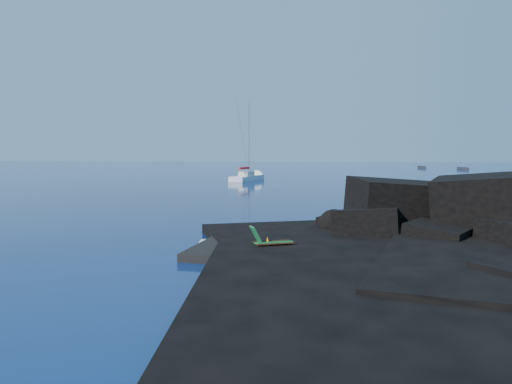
# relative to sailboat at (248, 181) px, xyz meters

# --- Properties ---
(ground) EXTENTS (400.00, 400.00, 0.00)m
(ground) POSITION_rel_sailboat_xyz_m (5.65, -54.65, 0.00)
(ground) COLOR #030637
(ground) RESTS_ON ground
(headland) EXTENTS (24.00, 24.00, 3.60)m
(headland) POSITION_rel_sailboat_xyz_m (18.65, -51.65, 0.00)
(headland) COLOR black
(headland) RESTS_ON ground
(beach) EXTENTS (9.08, 6.86, 0.70)m
(beach) POSITION_rel_sailboat_xyz_m (10.15, -54.15, 0.00)
(beach) COLOR black
(beach) RESTS_ON ground
(surf_foam) EXTENTS (10.00, 8.00, 0.06)m
(surf_foam) POSITION_rel_sailboat_xyz_m (10.65, -49.65, 0.00)
(surf_foam) COLOR white
(surf_foam) RESTS_ON ground
(sailboat) EXTENTS (5.38, 11.97, 12.30)m
(sailboat) POSITION_rel_sailboat_xyz_m (0.00, 0.00, 0.00)
(sailboat) COLOR silver
(sailboat) RESTS_ON ground
(deck_chair) EXTENTS (1.90, 1.40, 1.20)m
(deck_chair) POSITION_rel_sailboat_xyz_m (9.48, -55.54, 0.95)
(deck_chair) COLOR #176A33
(deck_chair) RESTS_ON beach
(towel) EXTENTS (2.09, 1.24, 0.05)m
(towel) POSITION_rel_sailboat_xyz_m (9.13, -52.99, 0.38)
(towel) COLOR white
(towel) RESTS_ON beach
(sunbather) EXTENTS (1.79, 0.70, 0.23)m
(sunbather) POSITION_rel_sailboat_xyz_m (9.13, -52.99, 0.52)
(sunbather) COLOR #E1A776
(sunbather) RESTS_ON towel
(marker_cone) EXTENTS (0.51, 0.51, 0.62)m
(marker_cone) POSITION_rel_sailboat_xyz_m (9.24, -55.68, 0.66)
(marker_cone) COLOR orange
(marker_cone) RESTS_ON beach
(distant_boat_a) EXTENTS (1.50, 4.59, 0.61)m
(distant_boat_a) POSITION_rel_sailboat_xyz_m (38.46, 65.36, 0.00)
(distant_boat_a) COLOR #29292E
(distant_boat_a) RESTS_ON ground
(distant_boat_b) EXTENTS (1.71, 4.98, 0.66)m
(distant_boat_b) POSITION_rel_sailboat_xyz_m (46.34, 54.45, 0.00)
(distant_boat_b) COLOR #29292E
(distant_boat_b) RESTS_ON ground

